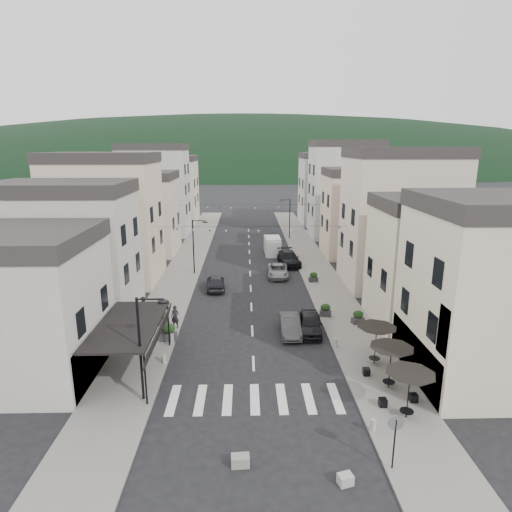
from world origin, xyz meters
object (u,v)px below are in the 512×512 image
(parked_car_a, at_px, (310,323))
(pedestrian_a, at_px, (175,317))
(delivery_van, at_px, (272,245))
(parked_car_b, at_px, (290,325))
(parked_car_c, at_px, (278,271))
(pedestrian_b, at_px, (144,307))
(parked_car_d, at_px, (289,258))
(parked_car_e, at_px, (216,282))

(parked_car_a, height_order, pedestrian_a, pedestrian_a)
(delivery_van, bearing_deg, parked_car_a, -88.08)
(parked_car_b, height_order, parked_car_c, parked_car_b)
(parked_car_b, bearing_deg, delivery_van, 90.03)
(delivery_van, relative_size, pedestrian_b, 2.77)
(delivery_van, height_order, pedestrian_a, delivery_van)
(parked_car_c, height_order, pedestrian_b, pedestrian_b)
(parked_car_a, distance_m, delivery_van, 24.36)
(parked_car_a, bearing_deg, parked_car_c, 101.34)
(pedestrian_b, bearing_deg, parked_car_c, 82.20)
(parked_car_a, height_order, delivery_van, delivery_van)
(pedestrian_a, bearing_deg, parked_car_b, 8.33)
(parked_car_c, distance_m, pedestrian_a, 16.10)
(parked_car_d, relative_size, parked_car_e, 1.26)
(parked_car_d, bearing_deg, parked_car_c, -115.39)
(delivery_van, relative_size, pedestrian_a, 2.74)
(parked_car_d, bearing_deg, parked_car_b, -101.16)
(parked_car_d, relative_size, delivery_van, 1.10)
(parked_car_a, bearing_deg, parked_car_b, -168.26)
(parked_car_a, distance_m, parked_car_d, 18.94)
(parked_car_b, height_order, pedestrian_a, pedestrian_a)
(parked_car_e, distance_m, pedestrian_b, 9.02)
(parked_car_b, xyz_separation_m, parked_car_e, (-6.21, 10.34, 0.05))
(parked_car_c, bearing_deg, parked_car_e, -144.81)
(parked_car_c, distance_m, pedestrian_b, 16.33)
(pedestrian_a, bearing_deg, delivery_van, 84.33)
(parked_car_d, bearing_deg, pedestrian_b, -135.35)
(parked_car_e, relative_size, delivery_van, 0.88)
(parked_car_a, xyz_separation_m, pedestrian_b, (-12.99, 2.87, 0.27))
(parked_car_d, height_order, pedestrian_b, pedestrian_b)
(pedestrian_b, bearing_deg, parked_car_e, 91.89)
(parked_car_e, bearing_deg, parked_car_a, 122.16)
(parked_car_d, distance_m, parked_car_e, 11.87)
(parked_car_b, bearing_deg, parked_car_c, 89.82)
(delivery_van, bearing_deg, parked_car_d, -74.41)
(parked_car_e, xyz_separation_m, delivery_van, (6.39, 14.13, 0.41))
(parked_car_a, distance_m, pedestrian_a, 10.19)
(parked_car_e, bearing_deg, parked_car_d, -137.47)
(parked_car_d, xyz_separation_m, delivery_van, (-1.62, 5.38, 0.35))
(parked_car_a, xyz_separation_m, parked_car_e, (-7.72, 10.19, -0.00))
(parked_car_b, height_order, pedestrian_b, pedestrian_b)
(parked_car_b, distance_m, parked_car_d, 19.18)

